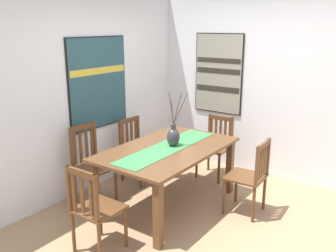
{
  "coord_description": "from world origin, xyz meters",
  "views": [
    {
      "loc": [
        -3.21,
        -1.77,
        2.16
      ],
      "look_at": [
        0.19,
        0.66,
        1.01
      ],
      "focal_mm": 39.24,
      "sensor_mm": 36.0,
      "label": 1
    }
  ],
  "objects_px": {
    "chair_2": "(251,175)",
    "chair_3": "(94,208)",
    "chair_0": "(137,148)",
    "chair_1": "(216,145)",
    "painting_on_back_wall": "(98,83)",
    "painting_on_side_wall": "(219,74)",
    "centerpiece_vase": "(173,136)",
    "chair_4": "(91,163)",
    "dining_table": "(168,156)"
  },
  "relations": [
    {
      "from": "centerpiece_vase",
      "to": "painting_on_side_wall",
      "type": "relative_size",
      "value": 0.55
    },
    {
      "from": "chair_1",
      "to": "painting_on_side_wall",
      "type": "relative_size",
      "value": 0.73
    },
    {
      "from": "centerpiece_vase",
      "to": "chair_3",
      "type": "bearing_deg",
      "value": 178.44
    },
    {
      "from": "chair_3",
      "to": "chair_4",
      "type": "distance_m",
      "value": 1.15
    },
    {
      "from": "chair_3",
      "to": "painting_on_back_wall",
      "type": "xyz_separation_m",
      "value": [
        1.23,
        1.16,
        0.95
      ]
    },
    {
      "from": "centerpiece_vase",
      "to": "chair_3",
      "type": "xyz_separation_m",
      "value": [
        -1.27,
        0.03,
        -0.41
      ]
    },
    {
      "from": "dining_table",
      "to": "chair_4",
      "type": "relative_size",
      "value": 1.78
    },
    {
      "from": "chair_0",
      "to": "chair_1",
      "type": "distance_m",
      "value": 1.16
    },
    {
      "from": "centerpiece_vase",
      "to": "chair_3",
      "type": "distance_m",
      "value": 1.34
    },
    {
      "from": "chair_2",
      "to": "chair_4",
      "type": "bearing_deg",
      "value": 115.38
    },
    {
      "from": "chair_3",
      "to": "chair_0",
      "type": "bearing_deg",
      "value": 27.35
    },
    {
      "from": "chair_0",
      "to": "chair_2",
      "type": "distance_m",
      "value": 1.73
    },
    {
      "from": "centerpiece_vase",
      "to": "chair_0",
      "type": "distance_m",
      "value": 1.01
    },
    {
      "from": "chair_0",
      "to": "painting_on_side_wall",
      "type": "relative_size",
      "value": 0.74
    },
    {
      "from": "centerpiece_vase",
      "to": "chair_0",
      "type": "xyz_separation_m",
      "value": [
        0.32,
        0.86,
        -0.41
      ]
    },
    {
      "from": "chair_4",
      "to": "dining_table",
      "type": "bearing_deg",
      "value": -64.26
    },
    {
      "from": "chair_3",
      "to": "chair_4",
      "type": "height_order",
      "value": "chair_4"
    },
    {
      "from": "chair_2",
      "to": "chair_3",
      "type": "height_order",
      "value": "chair_3"
    },
    {
      "from": "chair_2",
      "to": "chair_4",
      "type": "distance_m",
      "value": 1.95
    },
    {
      "from": "chair_3",
      "to": "painting_on_side_wall",
      "type": "height_order",
      "value": "painting_on_side_wall"
    },
    {
      "from": "chair_0",
      "to": "chair_4",
      "type": "bearing_deg",
      "value": 177.51
    },
    {
      "from": "chair_4",
      "to": "chair_3",
      "type": "bearing_deg",
      "value": -131.59
    },
    {
      "from": "centerpiece_vase",
      "to": "chair_1",
      "type": "bearing_deg",
      "value": 0.15
    },
    {
      "from": "painting_on_back_wall",
      "to": "chair_3",
      "type": "bearing_deg",
      "value": -136.84
    },
    {
      "from": "chair_2",
      "to": "dining_table",
      "type": "bearing_deg",
      "value": 115.02
    },
    {
      "from": "painting_on_back_wall",
      "to": "chair_2",
      "type": "bearing_deg",
      "value": -79.88
    },
    {
      "from": "chair_2",
      "to": "chair_0",
      "type": "bearing_deg",
      "value": 90.14
    },
    {
      "from": "painting_on_side_wall",
      "to": "chair_2",
      "type": "bearing_deg",
      "value": -138.05
    },
    {
      "from": "dining_table",
      "to": "chair_1",
      "type": "xyz_separation_m",
      "value": [
        1.18,
        -0.02,
        -0.18
      ]
    },
    {
      "from": "painting_on_side_wall",
      "to": "painting_on_back_wall",
      "type": "bearing_deg",
      "value": 149.71
    },
    {
      "from": "chair_0",
      "to": "chair_3",
      "type": "xyz_separation_m",
      "value": [
        -1.6,
        -0.83,
        0.0
      ]
    },
    {
      "from": "centerpiece_vase",
      "to": "dining_table",
      "type": "bearing_deg",
      "value": 165.92
    },
    {
      "from": "chair_1",
      "to": "chair_3",
      "type": "bearing_deg",
      "value": 179.23
    },
    {
      "from": "chair_4",
      "to": "painting_on_back_wall",
      "type": "height_order",
      "value": "painting_on_back_wall"
    },
    {
      "from": "painting_on_back_wall",
      "to": "dining_table",
      "type": "bearing_deg",
      "value": -92.29
    },
    {
      "from": "dining_table",
      "to": "chair_3",
      "type": "distance_m",
      "value": 1.2
    },
    {
      "from": "chair_2",
      "to": "chair_3",
      "type": "bearing_deg",
      "value": 150.65
    },
    {
      "from": "dining_table",
      "to": "painting_on_back_wall",
      "type": "height_order",
      "value": "painting_on_back_wall"
    },
    {
      "from": "dining_table",
      "to": "chair_3",
      "type": "relative_size",
      "value": 1.9
    },
    {
      "from": "painting_on_side_wall",
      "to": "centerpiece_vase",
      "type": "bearing_deg",
      "value": -170.91
    },
    {
      "from": "dining_table",
      "to": "centerpiece_vase",
      "type": "relative_size",
      "value": 2.62
    },
    {
      "from": "centerpiece_vase",
      "to": "chair_1",
      "type": "xyz_separation_m",
      "value": [
        1.1,
        0.0,
        -0.41
      ]
    },
    {
      "from": "chair_1",
      "to": "painting_on_back_wall",
      "type": "xyz_separation_m",
      "value": [
        -1.14,
        1.19,
        0.94
      ]
    },
    {
      "from": "painting_on_back_wall",
      "to": "centerpiece_vase",
      "type": "bearing_deg",
      "value": -88.08
    },
    {
      "from": "chair_0",
      "to": "painting_on_back_wall",
      "type": "xyz_separation_m",
      "value": [
        -0.36,
        0.33,
        0.95
      ]
    },
    {
      "from": "dining_table",
      "to": "chair_3",
      "type": "xyz_separation_m",
      "value": [
        -1.19,
        0.01,
        -0.18
      ]
    },
    {
      "from": "chair_2",
      "to": "chair_4",
      "type": "xyz_separation_m",
      "value": [
        -0.84,
        1.76,
        0.02
      ]
    },
    {
      "from": "centerpiece_vase",
      "to": "painting_on_side_wall",
      "type": "distance_m",
      "value": 1.69
    },
    {
      "from": "dining_table",
      "to": "centerpiece_vase",
      "type": "height_order",
      "value": "centerpiece_vase"
    },
    {
      "from": "chair_0",
      "to": "painting_on_side_wall",
      "type": "distance_m",
      "value": 1.69
    }
  ]
}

